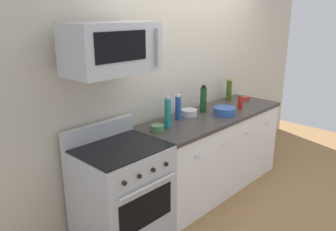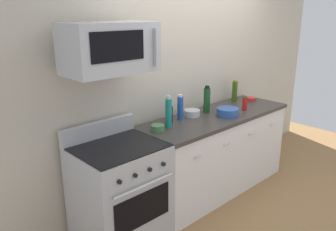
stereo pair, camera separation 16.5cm
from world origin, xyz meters
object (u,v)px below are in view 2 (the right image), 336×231
(bottle_wine_green, at_px, (207,100))
(bowl_red_small, at_px, (251,99))
(bowl_green_glaze, at_px, (158,128))
(bowl_blue_mixing, at_px, (228,112))
(bottle_sparkling_teal, at_px, (169,113))
(bottle_soda_blue, at_px, (180,108))
(bottle_olive_oil, at_px, (235,91))
(bottle_hot_sauce_red, at_px, (245,103))
(range_oven, at_px, (120,192))
(bottle_soy_sauce_dark, at_px, (170,114))
(bowl_steel_prep, at_px, (192,113))
(microwave, at_px, (110,48))

(bottle_wine_green, distance_m, bowl_red_small, 0.83)
(bowl_green_glaze, bearing_deg, bowl_blue_mixing, -10.11)
(bottle_wine_green, bearing_deg, bottle_sparkling_teal, -173.52)
(bottle_soda_blue, xyz_separation_m, bottle_sparkling_teal, (-0.27, -0.10, 0.02))
(bottle_sparkling_teal, height_order, bowl_red_small, bottle_sparkling_teal)
(bottle_olive_oil, bearing_deg, bowl_red_small, -37.32)
(bottle_hot_sauce_red, xyz_separation_m, bowl_green_glaze, (-1.21, 0.16, -0.05))
(range_oven, relative_size, bottle_olive_oil, 3.79)
(bottle_soy_sauce_dark, distance_m, bottle_olive_oil, 1.19)
(range_oven, bearing_deg, bowl_blue_mixing, -4.59)
(bottle_olive_oil, xyz_separation_m, bowl_steel_prep, (-0.86, -0.06, -0.10))
(bowl_green_glaze, bearing_deg, range_oven, -174.65)
(bottle_wine_green, bearing_deg, range_oven, -174.40)
(microwave, relative_size, bottle_soda_blue, 2.74)
(bowl_red_small, bearing_deg, bowl_green_glaze, -178.88)
(bowl_blue_mixing, bearing_deg, bottle_olive_oil, 29.81)
(range_oven, height_order, bottle_sparkling_teal, bottle_sparkling_teal)
(bottle_hot_sauce_red, relative_size, bottle_soda_blue, 0.63)
(range_oven, bearing_deg, bottle_olive_oil, 6.15)
(microwave, bearing_deg, bottle_soy_sauce_dark, 8.32)
(bottle_wine_green, distance_m, bottle_hot_sauce_red, 0.47)
(microwave, height_order, bottle_soy_sauce_dark, microwave)
(bottle_soy_sauce_dark, height_order, bottle_wine_green, bottle_wine_green)
(microwave, bearing_deg, bowl_green_glaze, 0.28)
(bottle_soda_blue, relative_size, bottle_sparkling_teal, 0.85)
(microwave, distance_m, bowl_steel_prep, 1.36)
(range_oven, distance_m, microwave, 1.28)
(bottle_hot_sauce_red, bearing_deg, range_oven, 176.20)
(bottle_soda_blue, distance_m, bowl_blue_mixing, 0.55)
(range_oven, height_order, bowl_blue_mixing, range_oven)
(bottle_sparkling_teal, height_order, bowl_steel_prep, bottle_sparkling_teal)
(bottle_soda_blue, xyz_separation_m, bowl_green_glaze, (-0.42, -0.11, -0.10))
(bottle_soy_sauce_dark, distance_m, bottle_wine_green, 0.56)
(bottle_soda_blue, height_order, bowl_green_glaze, bottle_soda_blue)
(range_oven, distance_m, bottle_sparkling_teal, 0.89)
(bottle_soy_sauce_dark, height_order, bowl_green_glaze, bottle_soy_sauce_dark)
(bottle_olive_oil, height_order, bottle_hot_sauce_red, bottle_olive_oil)
(bowl_green_glaze, distance_m, bowl_blue_mixing, 0.91)
(bottle_sparkling_teal, bearing_deg, bottle_olive_oil, 6.88)
(microwave, height_order, bowl_green_glaze, microwave)
(microwave, height_order, bowl_blue_mixing, microwave)
(bowl_blue_mixing, bearing_deg, bowl_red_small, 14.52)
(bottle_hot_sauce_red, xyz_separation_m, bowl_blue_mixing, (-0.32, 0.00, -0.04))
(bottle_wine_green, xyz_separation_m, bowl_blue_mixing, (0.08, -0.24, -0.10))
(bottle_sparkling_teal, bearing_deg, microwave, -179.21)
(bottle_soy_sauce_dark, relative_size, bottle_soda_blue, 0.68)
(bottle_soy_sauce_dark, xyz_separation_m, bottle_wine_green, (0.55, -0.03, 0.06))
(microwave, height_order, bowl_steel_prep, microwave)
(microwave, height_order, bottle_hot_sauce_red, microwave)
(microwave, relative_size, bottle_sparkling_teal, 2.32)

